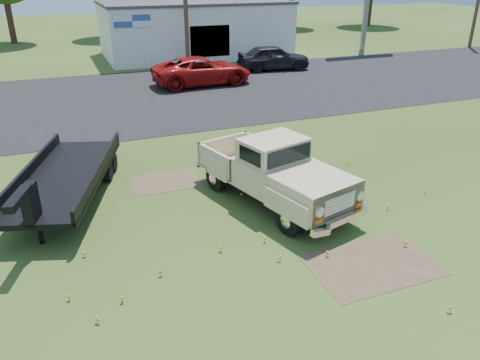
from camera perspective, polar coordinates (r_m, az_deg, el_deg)
name	(u,v)px	position (r m, az deg, el deg)	size (l,w,h in m)	color
ground	(263,219)	(13.24, 2.87, -4.78)	(140.00, 140.00, 0.00)	#304416
asphalt_lot	(153,96)	(26.74, -10.57, 10.05)	(90.00, 14.00, 0.02)	black
dirt_patch_a	(372,265)	(11.74, 15.82, -9.95)	(3.00, 2.00, 0.01)	brown
dirt_patch_b	(165,182)	(15.67, -9.11, -0.21)	(2.20, 1.60, 0.01)	brown
commercial_building	(194,28)	(39.27, -5.58, 17.95)	(14.20, 8.20, 4.15)	#BBBBB6
vintage_pickup_truck	(273,171)	(13.78, 4.04, 1.13)	(2.18, 5.59, 2.03)	#C9B787
flatbed_trailer	(64,173)	(14.85, -20.63, 0.80)	(2.18, 6.54, 1.78)	black
red_pickup	(202,71)	(28.89, -4.64, 13.10)	(2.73, 5.92, 1.65)	#990F0D
dark_sedan	(273,58)	(33.35, 4.10, 14.67)	(1.98, 4.92, 1.68)	black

